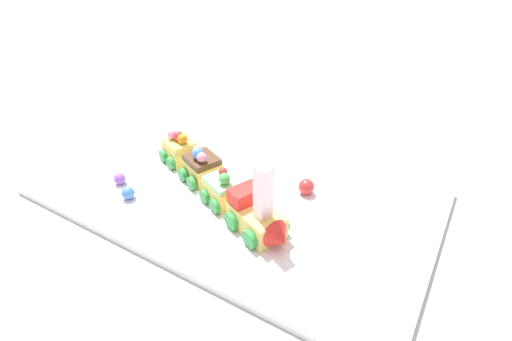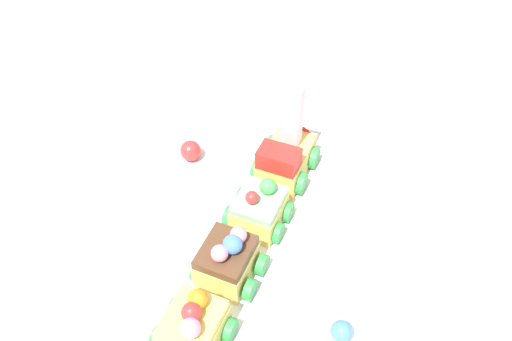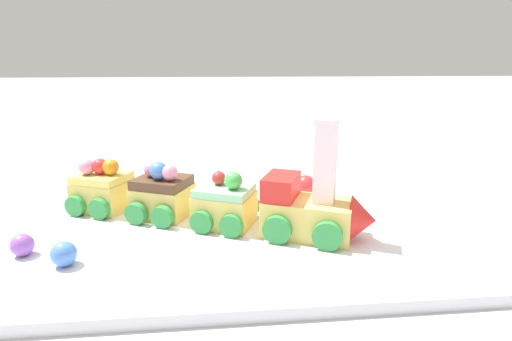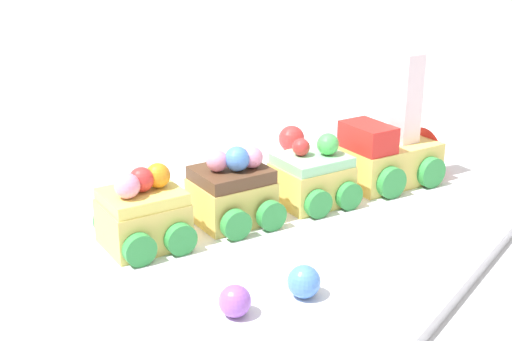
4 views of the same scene
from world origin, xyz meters
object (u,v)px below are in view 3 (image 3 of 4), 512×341
cake_train_locomotive (315,209)px  cake_car_chocolate (162,196)px  cake_car_lemon (103,190)px  gumball_purple (22,245)px  gumball_red (305,185)px  cake_car_mint (227,205)px  gumball_blue (64,254)px

cake_train_locomotive → cake_car_chocolate: bearing=-179.9°
cake_car_lemon → gumball_purple: bearing=-86.8°
cake_train_locomotive → cake_car_lemon: size_ratio=1.44×
gumball_red → gumball_purple: gumball_red is taller
cake_car_mint → cake_car_chocolate: cake_car_chocolate is taller
gumball_blue → gumball_red: gumball_red is taller
cake_car_mint → cake_train_locomotive: bearing=0.1°
gumball_blue → gumball_purple: gumball_blue is taller
cake_train_locomotive → gumball_blue: cake_train_locomotive is taller
gumball_red → gumball_purple: size_ratio=1.32×
cake_train_locomotive → gumball_purple: size_ratio=5.83×
gumball_blue → gumball_purple: 0.05m
cake_car_mint → gumball_purple: bearing=-140.7°
cake_car_chocolate → cake_car_lemon: (-0.08, 0.03, -0.00)m
cake_car_mint → gumball_blue: 0.17m
cake_train_locomotive → gumball_blue: (-0.25, -0.04, -0.02)m
cake_car_mint → cake_car_lemon: same height
cake_car_mint → cake_car_chocolate: 0.08m
gumball_blue → cake_car_mint: bearing=28.4°
cake_car_mint → cake_car_lemon: bearing=-179.9°
cake_car_mint → gumball_red: 0.15m
cake_train_locomotive → gumball_blue: 0.25m
cake_train_locomotive → gumball_purple: cake_train_locomotive is taller
cake_car_mint → gumball_blue: bearing=-128.4°
cake_car_mint → gumball_blue: size_ratio=3.81×
gumball_blue → gumball_purple: bearing=152.4°
gumball_red → cake_car_mint: bearing=-140.2°
cake_car_chocolate → cake_car_mint: bearing=0.1°
cake_car_mint → cake_car_chocolate: (-0.08, 0.03, 0.00)m
cake_car_chocolate → gumball_purple: cake_car_chocolate is taller
cake_train_locomotive → gumball_red: cake_train_locomotive is taller
cake_car_chocolate → gumball_red: size_ratio=3.07×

